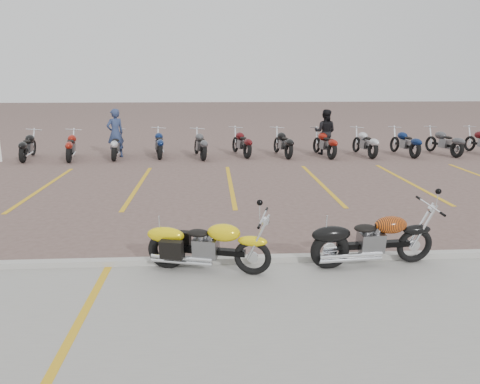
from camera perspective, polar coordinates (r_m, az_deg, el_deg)
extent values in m
plane|color=#6F574F|center=(9.99, -0.19, -4.25)|extent=(100.00, 100.00, 0.00)
cube|color=#9E9B93|center=(5.89, 2.51, -17.94)|extent=(60.00, 5.00, 0.01)
cube|color=#ADAAA3|center=(8.09, 0.65, -8.25)|extent=(60.00, 0.18, 0.12)
cube|color=gold|center=(6.12, -20.58, -17.52)|extent=(0.12, 5.00, 0.00)
torus|color=black|center=(7.53, 1.57, -8.05)|extent=(0.61, 0.26, 0.60)
torus|color=black|center=(7.89, -8.86, -7.16)|extent=(0.66, 0.32, 0.64)
cube|color=black|center=(7.66, -3.78, -7.24)|extent=(1.20, 0.43, 0.09)
cube|color=slate|center=(7.65, -4.12, -6.82)|extent=(0.45, 0.37, 0.32)
ellipsoid|color=yellow|center=(7.48, -1.89, -5.01)|extent=(0.60, 0.43, 0.28)
ellipsoid|color=black|center=(7.60, -5.04, -5.04)|extent=(0.41, 0.33, 0.11)
torus|color=black|center=(8.53, 20.38, -6.20)|extent=(0.63, 0.16, 0.63)
torus|color=black|center=(7.93, 10.82, -7.08)|extent=(0.68, 0.22, 0.66)
cube|color=black|center=(8.18, 15.81, -6.26)|extent=(1.26, 0.23, 0.10)
cube|color=slate|center=(8.14, 15.52, -5.91)|extent=(0.43, 0.33, 0.33)
ellipsoid|color=black|center=(8.19, 17.69, -3.82)|extent=(0.59, 0.36, 0.29)
ellipsoid|color=black|center=(8.01, 14.82, -4.29)|extent=(0.40, 0.28, 0.12)
imported|color=navy|center=(19.04, -14.95, 6.93)|extent=(0.83, 0.78, 1.91)
imported|color=black|center=(19.53, 10.32, 7.21)|extent=(1.08, 0.98, 1.82)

